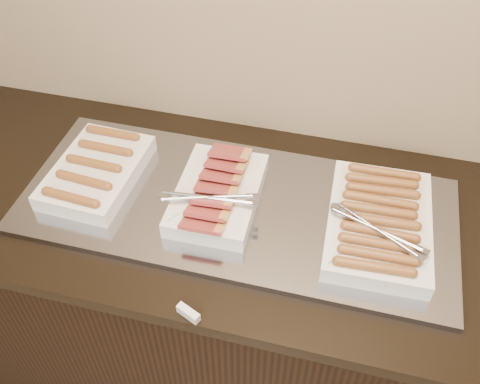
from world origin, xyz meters
name	(u,v)px	position (x,y,z in m)	size (l,w,h in m)	color
counter	(230,296)	(0.00, 2.13, 0.45)	(2.06, 0.76, 0.90)	black
warming_tray	(236,206)	(0.03, 2.13, 0.91)	(1.20, 0.50, 0.02)	#8F919C
dish_left	(97,171)	(-0.39, 2.13, 0.95)	(0.24, 0.35, 0.07)	silver
dish_center	(217,193)	(-0.03, 2.13, 0.95)	(0.27, 0.35, 0.09)	silver
dish_right	(379,223)	(0.41, 2.13, 0.95)	(0.28, 0.40, 0.08)	silver
label_holder	(188,313)	(0.00, 1.77, 0.91)	(0.06, 0.02, 0.02)	silver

